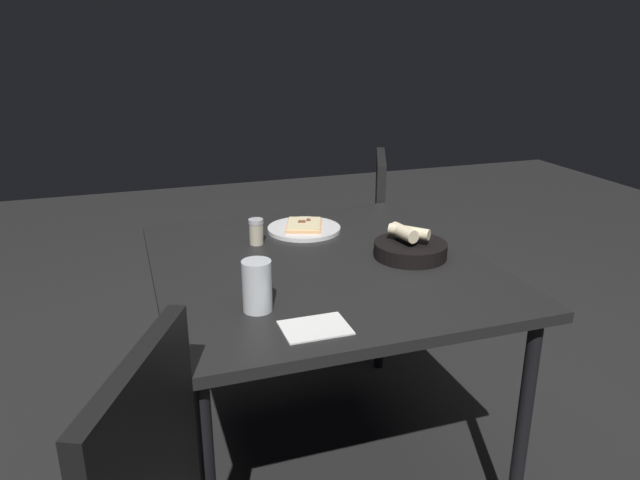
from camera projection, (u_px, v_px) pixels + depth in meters
ground at (320, 457)px, 2.09m from camera, size 8.00×8.00×0.00m
dining_table at (319, 279)px, 1.87m from camera, size 0.99×1.08×0.73m
pizza_plate at (304, 228)px, 2.12m from camera, size 0.26×0.26×0.04m
bread_basket at (409, 248)px, 1.87m from camera, size 0.23×0.23×0.10m
beer_glass at (257, 288)px, 1.51m from camera, size 0.08×0.08×0.13m
pepper_shaker at (256, 233)px, 1.98m from camera, size 0.05×0.05×0.09m
napkin at (315, 328)px, 1.43m from camera, size 0.16×0.12×0.00m
chair_near at (353, 236)px, 2.76m from camera, size 0.58×0.58×0.88m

